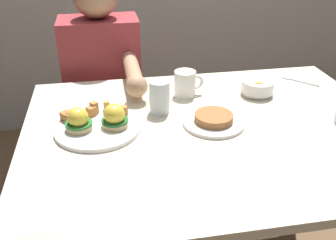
{
  "coord_description": "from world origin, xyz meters",
  "views": [
    {
      "loc": [
        -0.33,
        -1.01,
        1.35
      ],
      "look_at": [
        -0.14,
        0.0,
        0.78
      ],
      "focal_mm": 40.57,
      "sensor_mm": 36.0,
      "label": 1
    }
  ],
  "objects": [
    {
      "name": "fork",
      "position": [
        0.45,
        0.3,
        0.74
      ],
      "size": [
        0.12,
        0.13,
        0.0
      ],
      "color": "silver",
      "rests_on": "dining_table"
    },
    {
      "name": "fruit_bowl",
      "position": [
        0.23,
        0.21,
        0.77
      ],
      "size": [
        0.12,
        0.12,
        0.06
      ],
      "color": "white",
      "rests_on": "dining_table"
    },
    {
      "name": "dining_table",
      "position": [
        0.0,
        0.0,
        0.63
      ],
      "size": [
        1.2,
        0.9,
        0.74
      ],
      "color": "beige",
      "rests_on": "ground_plane"
    },
    {
      "name": "water_glass_near",
      "position": [
        -0.15,
        0.14,
        0.79
      ],
      "size": [
        0.07,
        0.07,
        0.11
      ],
      "color": "silver",
      "rests_on": "dining_table"
    },
    {
      "name": "eggs_benedict_plate",
      "position": [
        -0.36,
        0.05,
        0.77
      ],
      "size": [
        0.27,
        0.27,
        0.09
      ],
      "color": "white",
      "rests_on": "dining_table"
    },
    {
      "name": "side_plate",
      "position": [
        0.01,
        0.02,
        0.75
      ],
      "size": [
        0.2,
        0.2,
        0.04
      ],
      "color": "white",
      "rests_on": "dining_table"
    },
    {
      "name": "coffee_mug",
      "position": [
        -0.03,
        0.25,
        0.79
      ],
      "size": [
        0.11,
        0.08,
        0.09
      ],
      "color": "white",
      "rests_on": "dining_table"
    },
    {
      "name": "diner_person",
      "position": [
        -0.33,
        0.6,
        0.65
      ],
      "size": [
        0.34,
        0.54,
        1.14
      ],
      "color": "#33333D",
      "rests_on": "ground_plane"
    }
  ]
}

